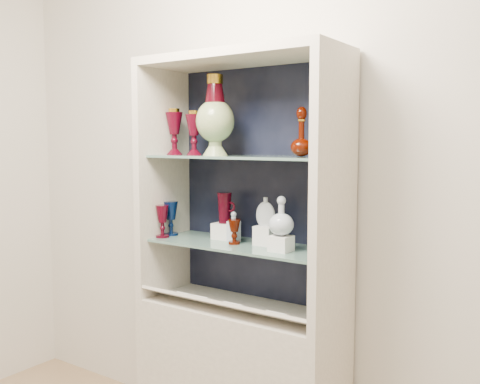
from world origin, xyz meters
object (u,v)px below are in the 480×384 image
Objects in this scene: clear_round_decanter at (281,217)px; cameo_medallion at (329,218)px; pedestal_lamp_left at (174,132)px; ruby_decanter_a at (301,129)px; lidded_bowl at (326,147)px; clear_square_bottle at (234,227)px; ruby_decanter_b at (324,133)px; ruby_pitcher at (224,208)px; ruby_goblet_tall at (162,221)px; pedestal_lamp_right at (194,133)px; ruby_goblet_small at (234,232)px; flat_flask at (266,211)px; cobalt_goblet at (171,218)px; enamel_urn at (215,115)px.

clear_round_decanter reaches higher than cameo_medallion.
pedestal_lamp_left is 0.71m from ruby_decanter_a.
clear_square_bottle is at bearing 174.72° from lidded_bowl.
ruby_decanter_b is 1.35× the size of ruby_pitcher.
ruby_goblet_tall is 0.98× the size of clear_round_decanter.
cameo_medallion is at bearing 90.00° from lidded_bowl.
ruby_pitcher reaches higher than ruby_goblet_tall.
ruby_goblet_small is at bearing -4.01° from pedestal_lamp_right.
ruby_decanter_a is 1.19× the size of ruby_decanter_b.
ruby_goblet_tall is at bearing -167.58° from ruby_decanter_b.
flat_flask reaches higher than cameo_medallion.
ruby_decanter_a is at bearing 3.46° from pedestal_lamp_left.
ruby_goblet_tall is at bearing -169.19° from flat_flask.
pedestal_lamp_right is at bearing 175.96° from clear_round_decanter.
clear_round_decanter is at bearing -2.66° from cobalt_goblet.
ruby_decanter_a reaches higher than ruby_goblet_small.
flat_flask reaches higher than ruby_goblet_tall.
pedestal_lamp_right reaches higher than lidded_bowl.
enamel_urn reaches higher than clear_round_decanter.
clear_round_decanter is at bearing -174.19° from lidded_bowl.
ruby_goblet_tall is at bearing 173.57° from cameo_medallion.
enamel_urn is 2.60× the size of clear_square_bottle.
pedestal_lamp_left is 1.32× the size of cobalt_goblet.
pedestal_lamp_right is 1.23× the size of cobalt_goblet.
cobalt_goblet is at bearing -178.00° from pedestal_lamp_right.
cameo_medallion is (0.33, -0.03, -0.00)m from flat_flask.
ruby_goblet_tall is 1.44× the size of cameo_medallion.
pedestal_lamp_right is at bearing 29.15° from ruby_goblet_tall.
clear_square_bottle is at bearing -171.43° from ruby_decanter_b.
ruby_decanter_a is at bearing -4.76° from flat_flask.
lidded_bowl reaches higher than ruby_goblet_small.
pedestal_lamp_right is 0.58m from ruby_decanter_a.
ruby_decanter_a is at bearing 1.76° from clear_square_bottle.
clear_round_decanter is at bearing -4.02° from enamel_urn.
ruby_decanter_b is (0.79, 0.10, -0.01)m from pedestal_lamp_left.
ruby_decanter_b is at bearing 1.06° from ruby_pitcher.
ruby_decanter_a is 0.59m from clear_square_bottle.
ruby_pitcher reaches higher than ruby_goblet_small.
pedestal_lamp_left is 0.64m from flat_flask.
ruby_goblet_tall is at bearing -171.09° from ruby_goblet_small.
lidded_bowl is 0.62m from ruby_goblet_small.
ruby_decanter_a reaches higher than clear_round_decanter.
clear_round_decanter is at bearing -17.19° from ruby_pitcher.
clear_round_decanter is (-0.20, -0.02, -0.31)m from lidded_bowl.
cameo_medallion is (0.51, -0.01, 0.08)m from clear_square_bottle.
ruby_decanter_b reaches higher than flat_flask.
pedestal_lamp_left is at bearing -179.22° from pedestal_lamp_right.
ruby_goblet_small is (-0.32, -0.06, -0.48)m from ruby_decanter_a.
pedestal_lamp_left reaches higher than clear_square_bottle.
flat_flask is 1.23× the size of cameo_medallion.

